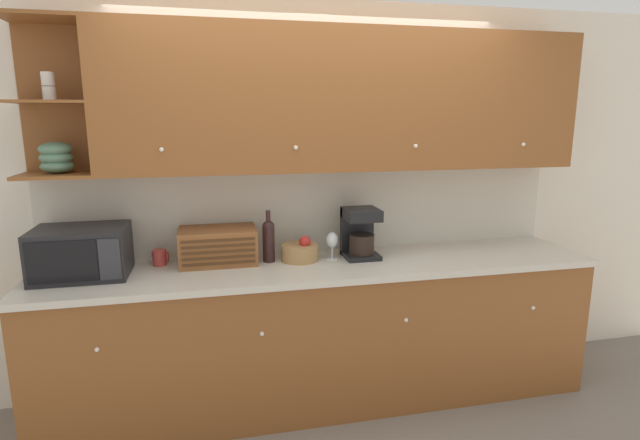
% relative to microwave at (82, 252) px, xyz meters
% --- Properties ---
extents(ground_plane, '(24.00, 24.00, 0.00)m').
position_rel_microwave_xyz_m(ground_plane, '(1.43, 0.28, -1.09)').
color(ground_plane, slate).
extents(wall_back, '(5.89, 0.06, 2.60)m').
position_rel_microwave_xyz_m(wall_back, '(1.43, 0.31, 0.21)').
color(wall_back, silver).
rests_on(wall_back, ground_plane).
extents(counter_unit, '(3.51, 0.68, 0.95)m').
position_rel_microwave_xyz_m(counter_unit, '(1.43, -0.05, -0.62)').
color(counter_unit, brown).
rests_on(counter_unit, ground_plane).
extents(backsplash_panel, '(3.49, 0.01, 0.57)m').
position_rel_microwave_xyz_m(backsplash_panel, '(1.43, 0.27, 0.14)').
color(backsplash_panel, beige).
rests_on(backsplash_panel, counter_unit).
extents(upper_cabinets, '(3.49, 0.35, 0.88)m').
position_rel_microwave_xyz_m(upper_cabinets, '(1.60, 0.11, 0.86)').
color(upper_cabinets, brown).
rests_on(upper_cabinets, backsplash_panel).
extents(microwave, '(0.51, 0.39, 0.29)m').
position_rel_microwave_xyz_m(microwave, '(0.00, 0.00, 0.00)').
color(microwave, black).
rests_on(microwave, counter_unit).
extents(mug, '(0.10, 0.09, 0.10)m').
position_rel_microwave_xyz_m(mug, '(0.42, 0.13, -0.10)').
color(mug, '#B73D38').
rests_on(mug, counter_unit).
extents(bread_box, '(0.48, 0.31, 0.22)m').
position_rel_microwave_xyz_m(bread_box, '(0.78, 0.10, -0.03)').
color(bread_box, brown).
rests_on(bread_box, counter_unit).
extents(wine_bottle, '(0.08, 0.08, 0.33)m').
position_rel_microwave_xyz_m(wine_bottle, '(1.09, 0.06, 0.01)').
color(wine_bottle, black).
rests_on(wine_bottle, counter_unit).
extents(fruit_basket, '(0.24, 0.24, 0.17)m').
position_rel_microwave_xyz_m(fruit_basket, '(1.29, 0.04, -0.09)').
color(fruit_basket, '#A87F4C').
rests_on(fruit_basket, counter_unit).
extents(wine_glass, '(0.08, 0.08, 0.18)m').
position_rel_microwave_xyz_m(wine_glass, '(1.50, 0.02, -0.02)').
color(wine_glass, silver).
rests_on(wine_glass, counter_unit).
extents(coffee_maker, '(0.22, 0.24, 0.33)m').
position_rel_microwave_xyz_m(coffee_maker, '(1.70, 0.04, 0.02)').
color(coffee_maker, black).
rests_on(coffee_maker, counter_unit).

